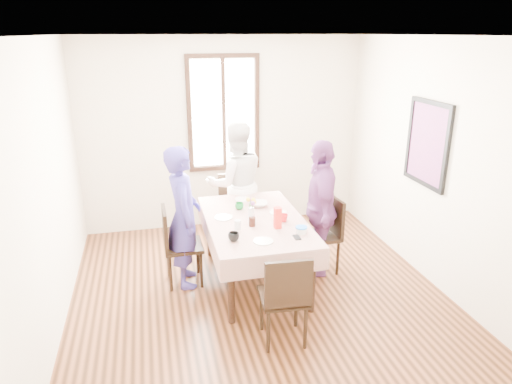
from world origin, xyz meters
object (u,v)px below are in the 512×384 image
at_px(chair_near, 283,296).
at_px(person_left, 184,217).
at_px(dining_table, 255,251).
at_px(person_far, 236,184).
at_px(chair_left, 183,246).
at_px(chair_far, 236,209).
at_px(chair_right, 319,236).
at_px(person_right, 319,208).

distance_m(chair_near, person_left, 1.53).
bearing_deg(chair_near, person_left, 125.25).
xyz_separation_m(dining_table, person_far, (-0.00, 1.10, 0.45)).
height_order(chair_left, chair_far, same).
relative_size(chair_right, person_far, 0.55).
bearing_deg(dining_table, chair_left, 169.10).
xyz_separation_m(chair_near, person_left, (-0.77, 1.27, 0.35)).
height_order(dining_table, person_far, person_far).
distance_m(dining_table, chair_near, 1.12).
distance_m(dining_table, chair_right, 0.80).
bearing_deg(person_right, dining_table, -71.71).
height_order(chair_right, chair_near, same).
height_order(dining_table, chair_far, chair_far).
distance_m(dining_table, person_left, 0.89).
distance_m(chair_right, chair_far, 1.33).
bearing_deg(dining_table, person_far, 90.00).
bearing_deg(dining_table, chair_right, 3.67).
distance_m(chair_far, person_right, 1.36).
relative_size(dining_table, chair_left, 1.79).
height_order(chair_right, person_far, person_far).
xyz_separation_m(chair_right, person_far, (-0.79, 1.05, 0.37)).
relative_size(chair_far, person_right, 0.56).
relative_size(chair_left, chair_near, 1.00).
relative_size(chair_left, chair_right, 1.00).
height_order(chair_left, chair_right, same).
xyz_separation_m(chair_far, chair_near, (0.00, -2.24, 0.00)).
distance_m(chair_right, person_right, 0.35).
bearing_deg(chair_left, person_right, 85.89).
bearing_deg(person_left, person_far, -38.19).
distance_m(chair_far, chair_near, 2.24).
height_order(chair_far, person_far, person_far).
height_order(chair_far, person_right, person_right).
xyz_separation_m(chair_right, person_right, (-0.02, 0.00, 0.35)).
bearing_deg(person_left, chair_left, 90.99).
bearing_deg(chair_far, person_far, 92.05).
relative_size(chair_right, person_right, 0.56).
height_order(dining_table, chair_left, chair_left).
xyz_separation_m(chair_far, person_left, (-0.77, -0.97, 0.35)).
xyz_separation_m(chair_right, chair_near, (-0.79, -1.17, 0.00)).
bearing_deg(person_left, dining_table, -100.20).
height_order(chair_left, person_far, person_far).
distance_m(chair_near, person_far, 2.25).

